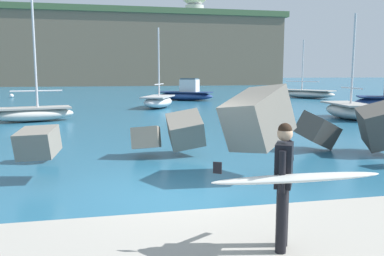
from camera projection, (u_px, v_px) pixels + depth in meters
name	position (u px, v px, depth m)	size (l,w,h in m)	color
ground_plane	(179.00, 193.00, 8.93)	(400.00, 400.00, 0.00)	#235B7A
breakwater_jetty	(132.00, 134.00, 10.91)	(33.24, 7.01, 2.42)	gray
surfer_with_board	(285.00, 179.00, 5.31)	(1.99, 1.56, 1.78)	black
boat_near_right	(348.00, 110.00, 23.46)	(2.47, 4.49, 6.02)	beige
boat_mid_centre	(31.00, 113.00, 22.00)	(4.76, 2.55, 7.15)	beige
boat_far_left	(306.00, 93.00, 42.66)	(5.40, 6.48, 6.17)	beige
boat_far_centre	(186.00, 94.00, 39.02)	(5.79, 4.65, 2.16)	navy
boat_far_right	(158.00, 101.00, 30.63)	(3.39, 4.63, 6.09)	white
mooring_buoy_inner	(12.00, 96.00, 42.96)	(0.44, 0.44, 0.44)	silver
headland_bluff	(71.00, 50.00, 94.47)	(94.83, 35.19, 15.92)	#756651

